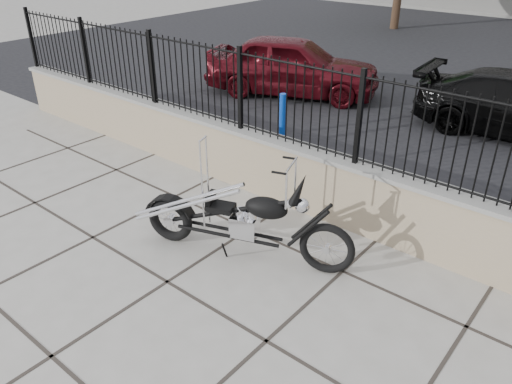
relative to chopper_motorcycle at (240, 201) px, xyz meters
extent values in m
plane|color=#99968E|center=(-0.31, -0.98, -0.78)|extent=(90.00, 90.00, 0.00)
plane|color=black|center=(-0.31, 11.52, -0.78)|extent=(30.00, 30.00, 0.00)
cube|color=gray|center=(-0.31, 1.52, -0.30)|extent=(14.00, 0.36, 0.96)
cube|color=black|center=(-0.31, 1.52, 0.78)|extent=(14.00, 0.08, 1.20)
imported|color=#4B0A11|center=(-3.55, 6.01, -0.07)|extent=(4.53, 3.13, 1.43)
cylinder|color=blue|center=(-1.79, 3.25, -0.28)|extent=(0.12, 0.12, 1.00)
camera|label=1|loc=(3.49, -3.94, 2.95)|focal=35.00mm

